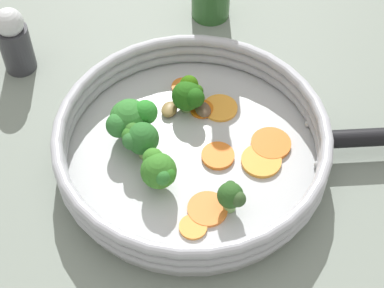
{
  "coord_description": "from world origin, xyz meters",
  "views": [
    {
      "loc": [
        0.21,
        -0.4,
        0.61
      ],
      "look_at": [
        0.0,
        0.0,
        0.03
      ],
      "focal_mm": 60.0,
      "sensor_mm": 36.0,
      "label": 1
    }
  ],
  "objects_px": {
    "carrot_slice_0": "(218,156)",
    "broccoli_floret_4": "(231,196)",
    "carrot_slice_2": "(271,144)",
    "broccoli_floret_1": "(159,171)",
    "broccoli_floret_3": "(139,138)",
    "mushroom_piece_0": "(203,109)",
    "carrot_slice_1": "(208,209)",
    "carrot_slice_5": "(221,108)",
    "skillet": "(192,156)",
    "carrot_slice_4": "(193,227)",
    "broccoli_floret_0": "(189,95)",
    "salt_shaker": "(14,41)",
    "mushroom_piece_1": "(169,109)",
    "carrot_slice_3": "(261,161)",
    "broccoli_floret_2": "(130,120)",
    "carrot_slice_6": "(183,87)"
  },
  "relations": [
    {
      "from": "carrot_slice_0",
      "to": "broccoli_floret_4",
      "type": "relative_size",
      "value": 0.97
    },
    {
      "from": "carrot_slice_2",
      "to": "broccoli_floret_1",
      "type": "xyz_separation_m",
      "value": [
        -0.09,
        -0.11,
        0.03
      ]
    },
    {
      "from": "broccoli_floret_3",
      "to": "mushroom_piece_0",
      "type": "xyz_separation_m",
      "value": [
        0.03,
        0.09,
        -0.03
      ]
    },
    {
      "from": "carrot_slice_1",
      "to": "carrot_slice_5",
      "type": "distance_m",
      "value": 0.15
    },
    {
      "from": "skillet",
      "to": "carrot_slice_0",
      "type": "height_order",
      "value": "carrot_slice_0"
    },
    {
      "from": "broccoli_floret_1",
      "to": "broccoli_floret_3",
      "type": "xyz_separation_m",
      "value": [
        -0.04,
        0.03,
        0.0
      ]
    },
    {
      "from": "carrot_slice_4",
      "to": "carrot_slice_0",
      "type": "bearing_deg",
      "value": 100.41
    },
    {
      "from": "broccoli_floret_0",
      "to": "mushroom_piece_0",
      "type": "distance_m",
      "value": 0.03
    },
    {
      "from": "mushroom_piece_0",
      "to": "broccoli_floret_0",
      "type": "bearing_deg",
      "value": -176.15
    },
    {
      "from": "carrot_slice_0",
      "to": "skillet",
      "type": "bearing_deg",
      "value": -166.93
    },
    {
      "from": "carrot_slice_1",
      "to": "carrot_slice_2",
      "type": "relative_size",
      "value": 0.94
    },
    {
      "from": "skillet",
      "to": "broccoli_floret_1",
      "type": "distance_m",
      "value": 0.07
    },
    {
      "from": "carrot_slice_5",
      "to": "salt_shaker",
      "type": "height_order",
      "value": "salt_shaker"
    },
    {
      "from": "carrot_slice_1",
      "to": "broccoli_floret_1",
      "type": "relative_size",
      "value": 0.92
    },
    {
      "from": "carrot_slice_1",
      "to": "mushroom_piece_1",
      "type": "xyz_separation_m",
      "value": [
        -0.1,
        0.1,
        0.0
      ]
    },
    {
      "from": "carrot_slice_3",
      "to": "mushroom_piece_0",
      "type": "height_order",
      "value": "mushroom_piece_0"
    },
    {
      "from": "carrot_slice_1",
      "to": "carrot_slice_2",
      "type": "distance_m",
      "value": 0.12
    },
    {
      "from": "carrot_slice_4",
      "to": "broccoli_floret_2",
      "type": "relative_size",
      "value": 0.56
    },
    {
      "from": "skillet",
      "to": "mushroom_piece_0",
      "type": "xyz_separation_m",
      "value": [
        -0.02,
        0.06,
        0.01
      ]
    },
    {
      "from": "skillet",
      "to": "carrot_slice_0",
      "type": "xyz_separation_m",
      "value": [
        0.03,
        0.01,
        0.01
      ]
    },
    {
      "from": "carrot_slice_5",
      "to": "broccoli_floret_3",
      "type": "height_order",
      "value": "broccoli_floret_3"
    },
    {
      "from": "carrot_slice_2",
      "to": "broccoli_floret_3",
      "type": "xyz_separation_m",
      "value": [
        -0.13,
        -0.08,
        0.03
      ]
    },
    {
      "from": "carrot_slice_5",
      "to": "carrot_slice_1",
      "type": "bearing_deg",
      "value": -69.96
    },
    {
      "from": "broccoli_floret_0",
      "to": "mushroom_piece_0",
      "type": "height_order",
      "value": "broccoli_floret_0"
    },
    {
      "from": "broccoli_floret_1",
      "to": "mushroom_piece_0",
      "type": "xyz_separation_m",
      "value": [
        -0.01,
        0.12,
        -0.02
      ]
    },
    {
      "from": "carrot_slice_2",
      "to": "carrot_slice_6",
      "type": "xyz_separation_m",
      "value": [
        -0.13,
        0.03,
        -0.0
      ]
    },
    {
      "from": "broccoli_floret_2",
      "to": "carrot_slice_6",
      "type": "bearing_deg",
      "value": 79.32
    },
    {
      "from": "carrot_slice_3",
      "to": "carrot_slice_6",
      "type": "bearing_deg",
      "value": 155.39
    },
    {
      "from": "broccoli_floret_1",
      "to": "broccoli_floret_0",
      "type": "bearing_deg",
      "value": 102.0
    },
    {
      "from": "carrot_slice_6",
      "to": "broccoli_floret_2",
      "type": "bearing_deg",
      "value": -100.68
    },
    {
      "from": "carrot_slice_2",
      "to": "salt_shaker",
      "type": "height_order",
      "value": "salt_shaker"
    },
    {
      "from": "mushroom_piece_1",
      "to": "carrot_slice_3",
      "type": "bearing_deg",
      "value": -7.98
    },
    {
      "from": "broccoli_floret_3",
      "to": "carrot_slice_1",
      "type": "bearing_deg",
      "value": -17.09
    },
    {
      "from": "broccoli_floret_4",
      "to": "skillet",
      "type": "bearing_deg",
      "value": 145.92
    },
    {
      "from": "carrot_slice_1",
      "to": "broccoli_floret_1",
      "type": "xyz_separation_m",
      "value": [
        -0.06,
        0.0,
        0.03
      ]
    },
    {
      "from": "broccoli_floret_1",
      "to": "salt_shaker",
      "type": "height_order",
      "value": "salt_shaker"
    },
    {
      "from": "carrot_slice_1",
      "to": "mushroom_piece_1",
      "type": "distance_m",
      "value": 0.15
    },
    {
      "from": "skillet",
      "to": "broccoli_floret_3",
      "type": "bearing_deg",
      "value": -148.19
    },
    {
      "from": "carrot_slice_0",
      "to": "broccoli_floret_1",
      "type": "xyz_separation_m",
      "value": [
        -0.04,
        -0.07,
        0.03
      ]
    },
    {
      "from": "carrot_slice_0",
      "to": "broccoli_floret_2",
      "type": "xyz_separation_m",
      "value": [
        -0.1,
        -0.02,
        0.03
      ]
    },
    {
      "from": "salt_shaker",
      "to": "carrot_slice_0",
      "type": "bearing_deg",
      "value": -5.04
    },
    {
      "from": "carrot_slice_0",
      "to": "broccoli_floret_0",
      "type": "distance_m",
      "value": 0.09
    },
    {
      "from": "broccoli_floret_0",
      "to": "broccoli_floret_1",
      "type": "xyz_separation_m",
      "value": [
        0.02,
        -0.12,
        0.01
      ]
    },
    {
      "from": "broccoli_floret_0",
      "to": "carrot_slice_1",
      "type": "bearing_deg",
      "value": -54.67
    },
    {
      "from": "mushroom_piece_0",
      "to": "salt_shaker",
      "type": "bearing_deg",
      "value": -174.24
    },
    {
      "from": "salt_shaker",
      "to": "mushroom_piece_0",
      "type": "bearing_deg",
      "value": 5.76
    },
    {
      "from": "broccoli_floret_2",
      "to": "mushroom_piece_0",
      "type": "xyz_separation_m",
      "value": [
        0.06,
        0.07,
        -0.02
      ]
    },
    {
      "from": "skillet",
      "to": "carrot_slice_1",
      "type": "bearing_deg",
      "value": -50.62
    },
    {
      "from": "carrot_slice_4",
      "to": "salt_shaker",
      "type": "height_order",
      "value": "salt_shaker"
    },
    {
      "from": "carrot_slice_5",
      "to": "salt_shaker",
      "type": "xyz_separation_m",
      "value": [
        -0.27,
        -0.04,
        0.03
      ]
    }
  ]
}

